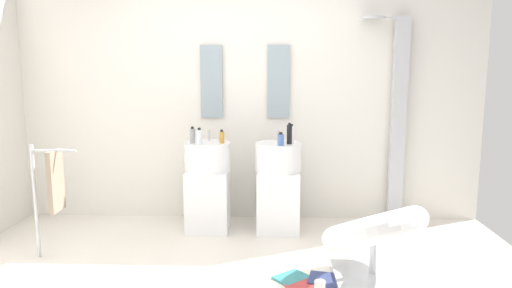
# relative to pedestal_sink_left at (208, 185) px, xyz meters

# --- Properties ---
(rear_partition) EXTENTS (4.80, 0.10, 2.60)m
(rear_partition) POSITION_rel_pedestal_sink_left_xyz_m (0.34, 0.45, 0.86)
(rear_partition) COLOR silver
(rear_partition) RESTS_ON ground_plane
(pedestal_sink_left) EXTENTS (0.43, 0.43, 0.96)m
(pedestal_sink_left) POSITION_rel_pedestal_sink_left_xyz_m (0.00, 0.00, 0.00)
(pedestal_sink_left) COLOR white
(pedestal_sink_left) RESTS_ON ground_plane
(pedestal_sink_right) EXTENTS (0.43, 0.43, 0.96)m
(pedestal_sink_right) POSITION_rel_pedestal_sink_left_xyz_m (0.68, 0.00, 0.00)
(pedestal_sink_right) COLOR white
(pedestal_sink_right) RESTS_ON ground_plane
(vanity_mirror_left) EXTENTS (0.22, 0.03, 0.72)m
(vanity_mirror_left) POSITION_rel_pedestal_sink_left_xyz_m (0.00, 0.38, 0.97)
(vanity_mirror_left) COLOR #8C9EA8
(vanity_mirror_right) EXTENTS (0.22, 0.03, 0.72)m
(vanity_mirror_right) POSITION_rel_pedestal_sink_left_xyz_m (0.68, 0.38, 0.97)
(vanity_mirror_right) COLOR #8C9EA8
(shower_column) EXTENTS (0.49, 0.24, 2.05)m
(shower_column) POSITION_rel_pedestal_sink_left_xyz_m (1.86, 0.33, 0.63)
(shower_column) COLOR #B7BABF
(shower_column) RESTS_ON ground_plane
(lounge_chair) EXTENTS (1.10, 1.10, 0.65)m
(lounge_chair) POSITION_rel_pedestal_sink_left_xyz_m (1.36, -1.07, -0.10)
(lounge_chair) COLOR #B7BABF
(lounge_chair) RESTS_ON ground_plane
(towel_rack) EXTENTS (0.37, 0.22, 0.95)m
(towel_rack) POSITION_rel_pedestal_sink_left_xyz_m (-1.16, -0.73, 0.18)
(towel_rack) COLOR #B7BABF
(towel_rack) RESTS_ON ground_plane
(area_rug) EXTENTS (0.90, 0.69, 0.01)m
(area_rug) POSITION_rel_pedestal_sink_left_xyz_m (0.92, -1.19, -0.44)
(area_rug) COLOR white
(area_rug) RESTS_ON ground_plane
(magazine_navy) EXTENTS (0.31, 0.26, 0.03)m
(magazine_navy) POSITION_rel_pedestal_sink_left_xyz_m (1.03, -1.12, -0.42)
(magazine_navy) COLOR navy
(magazine_navy) RESTS_ON area_rug
(magazine_teal) EXTENTS (0.30, 0.29, 0.02)m
(magazine_teal) POSITION_rel_pedestal_sink_left_xyz_m (0.77, -1.08, -0.43)
(magazine_teal) COLOR teal
(magazine_teal) RESTS_ON area_rug
(magazine_red) EXTENTS (0.26, 0.23, 0.02)m
(magazine_red) POSITION_rel_pedestal_sink_left_xyz_m (0.82, -1.19, -0.43)
(magazine_red) COLOR #B73838
(magazine_red) RESTS_ON area_rug
(coffee_mug) EXTENTS (0.08, 0.08, 0.10)m
(coffee_mug) POSITION_rel_pedestal_sink_left_xyz_m (0.95, -1.32, -0.39)
(coffee_mug) COLOR white
(coffee_mug) RESTS_ON area_rug
(soap_bottle_clear) EXTENTS (0.05, 0.05, 0.16)m
(soap_bottle_clear) POSITION_rel_pedestal_sink_left_xyz_m (-0.05, -0.12, 0.48)
(soap_bottle_clear) COLOR silver
(soap_bottle_clear) RESTS_ON pedestal_sink_left
(soap_bottle_blue) EXTENTS (0.06, 0.06, 0.12)m
(soap_bottle_blue) POSITION_rel_pedestal_sink_left_xyz_m (0.69, -0.14, 0.47)
(soap_bottle_blue) COLOR #4C72B7
(soap_bottle_blue) RESTS_ON pedestal_sink_right
(soap_bottle_amber) EXTENTS (0.05, 0.05, 0.13)m
(soap_bottle_amber) POSITION_rel_pedestal_sink_left_xyz_m (0.14, -0.03, 0.47)
(soap_bottle_amber) COLOR #C68C38
(soap_bottle_amber) RESTS_ON pedestal_sink_left
(soap_bottle_black) EXTENTS (0.05, 0.05, 0.20)m
(soap_bottle_black) POSITION_rel_pedestal_sink_left_xyz_m (0.78, -0.06, 0.51)
(soap_bottle_black) COLOR black
(soap_bottle_black) RESTS_ON pedestal_sink_right
(soap_bottle_grey) EXTENTS (0.05, 0.05, 0.16)m
(soap_bottle_grey) POSITION_rel_pedestal_sink_left_xyz_m (-0.13, -0.03, 0.48)
(soap_bottle_grey) COLOR #99999E
(soap_bottle_grey) RESTS_ON pedestal_sink_left
(soap_bottle_white) EXTENTS (0.05, 0.05, 0.19)m
(soap_bottle_white) POSITION_rel_pedestal_sink_left_xyz_m (0.80, -0.05, 0.50)
(soap_bottle_white) COLOR white
(soap_bottle_white) RESTS_ON pedestal_sink_right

